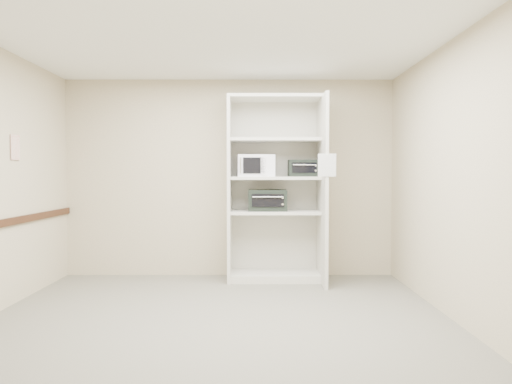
{
  "coord_description": "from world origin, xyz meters",
  "views": [
    {
      "loc": [
        0.35,
        -4.89,
        1.4
      ],
      "look_at": [
        0.37,
        1.27,
        1.18
      ],
      "focal_mm": 35.0,
      "sensor_mm": 36.0,
      "label": 1
    }
  ],
  "objects_px": {
    "microwave": "(255,166)",
    "toaster_oven_lower": "(268,200)",
    "shelving_unit": "(278,195)",
    "toaster_oven_upper": "(303,168)"
  },
  "relations": [
    {
      "from": "shelving_unit",
      "to": "microwave",
      "type": "xyz_separation_m",
      "value": [
        -0.3,
        -0.03,
        0.38
      ]
    },
    {
      "from": "microwave",
      "to": "toaster_oven_lower",
      "type": "xyz_separation_m",
      "value": [
        0.16,
        -0.0,
        -0.45
      ]
    },
    {
      "from": "shelving_unit",
      "to": "toaster_oven_lower",
      "type": "height_order",
      "value": "shelving_unit"
    },
    {
      "from": "toaster_oven_lower",
      "to": "toaster_oven_upper",
      "type": "bearing_deg",
      "value": 8.96
    },
    {
      "from": "shelving_unit",
      "to": "microwave",
      "type": "distance_m",
      "value": 0.49
    },
    {
      "from": "shelving_unit",
      "to": "toaster_oven_lower",
      "type": "distance_m",
      "value": 0.16
    },
    {
      "from": "shelving_unit",
      "to": "toaster_oven_upper",
      "type": "relative_size",
      "value": 6.26
    },
    {
      "from": "shelving_unit",
      "to": "microwave",
      "type": "bearing_deg",
      "value": -175.18
    },
    {
      "from": "microwave",
      "to": "toaster_oven_lower",
      "type": "height_order",
      "value": "microwave"
    },
    {
      "from": "toaster_oven_upper",
      "to": "microwave",
      "type": "bearing_deg",
      "value": -175.02
    }
  ]
}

